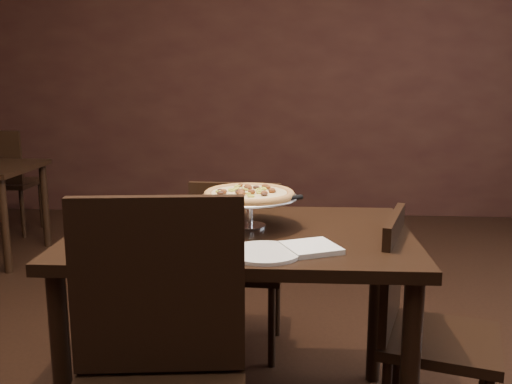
{
  "coord_description": "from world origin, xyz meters",
  "views": [
    {
      "loc": [
        0.24,
        -1.9,
        1.31
      ],
      "look_at": [
        0.09,
        0.12,
        0.9
      ],
      "focal_mm": 40.0,
      "sensor_mm": 36.0,
      "label": 1
    }
  ],
  "objects": [
    {
      "name": "pizza_stand",
      "position": [
        0.07,
        0.14,
        0.88
      ],
      "size": [
        0.36,
        0.36,
        0.15
      ],
      "color": "silver",
      "rests_on": "dining_table"
    },
    {
      "name": "chair_far",
      "position": [
        -0.02,
        0.61,
        0.47
      ],
      "size": [
        0.42,
        0.42,
        0.86
      ],
      "rotation": [
        0.0,
        0.0,
        3.1
      ],
      "color": "black",
      "rests_on": "ground"
    },
    {
      "name": "chair_side",
      "position": [
        0.69,
        0.01,
        0.46
      ],
      "size": [
        0.49,
        0.49,
        0.84
      ],
      "rotation": [
        0.0,
        0.0,
        1.29
      ],
      "color": "black",
      "rests_on": "ground"
    },
    {
      "name": "plate_left",
      "position": [
        -0.39,
        0.22,
        0.77
      ],
      "size": [
        0.22,
        0.22,
        0.01
      ],
      "primitive_type": "cylinder",
      "color": "white",
      "rests_on": "dining_table"
    },
    {
      "name": "room",
      "position": [
        0.06,
        0.03,
        1.4
      ],
      "size": [
        6.04,
        7.04,
        2.84
      ],
      "color": "black",
      "rests_on": "ground"
    },
    {
      "name": "serving_spatula",
      "position": [
        0.21,
        0.08,
        0.88
      ],
      "size": [
        0.17,
        0.17,
        0.02
      ],
      "rotation": [
        0.0,
        0.0,
        -0.83
      ],
      "color": "silver",
      "rests_on": "pizza_stand"
    },
    {
      "name": "dining_table",
      "position": [
        0.04,
        0.07,
        0.66
      ],
      "size": [
        1.23,
        0.83,
        0.76
      ],
      "rotation": [
        0.0,
        0.0,
        0.01
      ],
      "color": "black",
      "rests_on": "ground"
    },
    {
      "name": "parmesan_shaker",
      "position": [
        -0.15,
        -0.09,
        0.81
      ],
      "size": [
        0.06,
        0.06,
        0.11
      ],
      "color": "#F9F0C2",
      "rests_on": "dining_table"
    },
    {
      "name": "napkin_stack",
      "position": [
        0.29,
        -0.14,
        0.77
      ],
      "size": [
        0.21,
        0.21,
        0.02
      ],
      "primitive_type": "cube",
      "rotation": [
        0.0,
        0.0,
        0.42
      ],
      "color": "white",
      "rests_on": "dining_table"
    },
    {
      "name": "plate_near",
      "position": [
        0.14,
        -0.19,
        0.77
      ],
      "size": [
        0.24,
        0.24,
        0.01
      ],
      "primitive_type": "cylinder",
      "color": "white",
      "rests_on": "dining_table"
    },
    {
      "name": "pepper_flake_shaker",
      "position": [
        -0.13,
        -0.11,
        0.81
      ],
      "size": [
        0.06,
        0.06,
        0.1
      ],
      "color": "maroon",
      "rests_on": "dining_table"
    },
    {
      "name": "bg_chair_far",
      "position": [
        -2.17,
        2.6,
        0.48
      ],
      "size": [
        0.42,
        0.42,
        0.89
      ],
      "rotation": [
        0.0,
        0.0,
        3.12
      ],
      "color": "black",
      "rests_on": "ground"
    },
    {
      "name": "packet_caddy",
      "position": [
        -0.23,
        0.0,
        0.79
      ],
      "size": [
        0.08,
        0.08,
        0.06
      ],
      "rotation": [
        0.0,
        0.0,
        -0.32
      ],
      "color": "black",
      "rests_on": "dining_table"
    },
    {
      "name": "chair_near",
      "position": [
        -0.11,
        -0.61,
        0.55
      ],
      "size": [
        0.52,
        0.52,
        1.0
      ],
      "rotation": [
        0.0,
        0.0,
        0.12
      ],
      "color": "black",
      "rests_on": "ground"
    }
  ]
}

